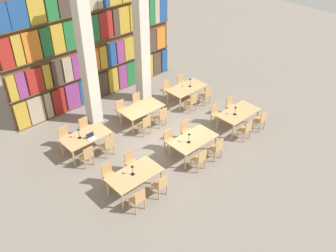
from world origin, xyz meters
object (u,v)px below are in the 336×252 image
Objects in this scene: chair_13 at (65,137)px; chair_23 at (182,83)px; reading_table_2 at (239,114)px; desk_lamp_0 at (132,168)px; desk_lamp_2 at (235,109)px; chair_19 at (138,102)px; chair_5 at (170,140)px; reading_table_4 at (142,109)px; chair_9 at (216,114)px; desk_lamp_3 at (79,132)px; chair_14 at (108,145)px; reading_table_5 at (187,89)px; chair_15 at (85,127)px; reading_table_0 at (134,176)px; chair_0 at (138,199)px; chair_12 at (87,155)px; chair_18 at (161,116)px; reading_table_3 at (86,137)px; pillar_center at (142,38)px; chair_8 at (246,129)px; chair_2 at (161,184)px; chair_16 at (145,124)px; pillar_left at (87,56)px; chair_17 at (122,109)px; desk_lamp_4 at (190,81)px; chair_1 at (109,174)px; chair_3 at (131,162)px; chair_4 at (199,159)px; chair_7 at (187,131)px; chair_10 at (261,120)px; chair_20 at (192,102)px; chair_6 at (216,148)px; chair_11 at (231,105)px; reading_table_1 at (193,140)px; laptop at (91,138)px; chair_21 at (168,89)px.

chair_13 is 6.43m from chair_23.
desk_lamp_0 is at bearing -179.77° from reading_table_2.
chair_19 is at bearing 118.62° from desk_lamp_2.
reading_table_4 is at bearing -101.58° from chair_5.
chair_9 is 2.07× the size of desk_lamp_3.
chair_13 is 1.80m from chair_14.
reading_table_5 is at bearing -0.81° from reading_table_4.
chair_5 is at bearing 123.43° from chair_15.
chair_0 is at bearing -122.15° from reading_table_0.
chair_5 is 1.00× the size of chair_23.
desk_lamp_2 is at bearing 8.04° from chair_0.
chair_18 is at bearing 1.55° from chair_12.
reading_table_3 is at bearing 89.24° from desk_lamp_0.
pillar_center is 6.70× the size of chair_8.
chair_0 is at bearing 16.09° from chair_9.
desk_lamp_3 reaches higher than chair_2.
reading_table_4 is at bearing 120.69° from chair_8.
chair_15 is at bearing -167.48° from pillar_center.
pillar_center is at bearing 19.69° from desk_lamp_3.
desk_lamp_0 is at bearing -136.81° from chair_16.
chair_8 reaches higher than reading_table_3.
chair_17 is (0.93, -0.73, -2.51)m from pillar_left.
desk_lamp_4 is at bearing 31.35° from chair_0.
reading_table_0 is at bearing 58.52° from chair_17.
chair_15 is at bearing 0.65° from chair_23.
desk_lamp_2 is (5.78, -0.74, 0.50)m from chair_1.
chair_3 is 4.83m from chair_8.
chair_9 is (0.89, -3.72, -2.51)m from pillar_center.
chair_4 is 3.13m from chair_18.
pillar_center is 4.59m from chair_7.
chair_20 is (-1.05, 2.95, 0.00)m from chair_10.
pillar_left is at bearing 51.80° from chair_12.
desk_lamp_3 reaches higher than chair_5.
chair_4 is 2.69m from chair_8.
chair_16 reaches higher than reading_table_3.
chair_11 is at bearing 29.48° from chair_6.
reading_table_5 is at bearing 91.62° from reading_table_2.
chair_20 is (-0.47, -0.78, -0.16)m from reading_table_5.
reading_table_1 is 2.03× the size of chair_18.
chair_10 is at bearing -38.83° from chair_16.
reading_table_5 is (5.01, 2.22, 0.16)m from chair_3.
chair_13 and chair_14 have the same top height.
laptop is at bearing 146.03° from chair_8.
chair_9 is at bearing 122.69° from chair_10.
chair_11 is at bearing -38.66° from pillar_left.
chair_10 is (2.78, 0.02, 0.00)m from chair_6.
chair_21 is at bearing -131.66° from chair_5.
chair_8 is at bearing -33.97° from laptop.
desk_lamp_0 reaches higher than laptop.
chair_1 is at bearing 164.77° from chair_8.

